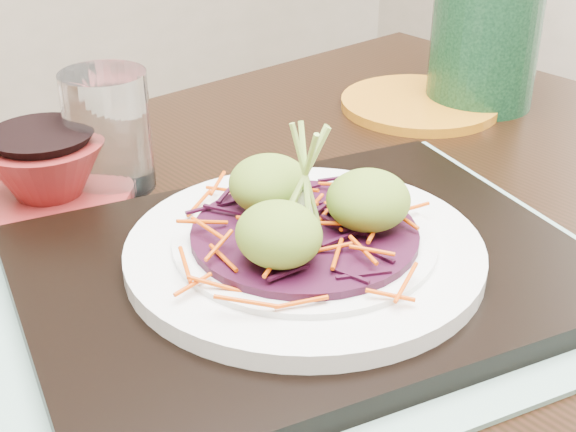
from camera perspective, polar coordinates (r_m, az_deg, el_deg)
dining_table at (r=0.67m, az=-2.02°, el=-12.37°), size 1.27×0.89×0.77m
placemat at (r=0.61m, az=1.15°, el=-4.76°), size 0.54×0.46×0.00m
serving_tray at (r=0.61m, az=1.16°, el=-3.87°), size 0.47×0.39×0.02m
white_plate at (r=0.60m, az=1.18°, el=-2.40°), size 0.27×0.27×0.02m
cabbage_bed at (r=0.59m, az=1.19°, el=-1.27°), size 0.17×0.17×0.01m
carrot_julienne at (r=0.59m, az=1.20°, el=-0.57°), size 0.21×0.21×0.01m
guacamole_scoops at (r=0.58m, az=1.25°, el=0.75°), size 0.15×0.13×0.05m
scallion_garnish at (r=0.57m, az=1.23°, el=2.59°), size 0.06×0.06×0.09m
water_glass at (r=0.76m, az=-12.66°, el=5.88°), size 0.08×0.08×0.11m
terracotta_bowl_set at (r=0.75m, az=-16.72°, el=2.73°), size 0.19×0.19×0.06m
yellow_plate at (r=0.96m, az=9.34°, el=7.87°), size 0.21×0.21×0.01m
green_jar at (r=0.97m, az=13.78°, el=11.81°), size 0.13×0.13×0.14m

